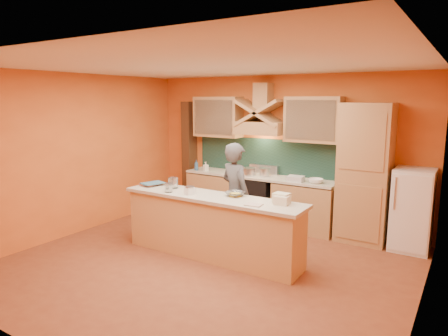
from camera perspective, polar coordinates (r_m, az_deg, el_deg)
The scene contains 36 objects.
floor at distance 5.94m, azimuth -2.55°, elevation -13.57°, with size 5.50×5.00×0.01m, color brown.
ceiling at distance 5.47m, azimuth -2.78°, elevation 14.46°, with size 5.50×5.00×0.01m, color white.
wall_back at distance 7.70m, azimuth 8.02°, elevation 2.60°, with size 5.50×0.02×2.80m, color orange.
wall_front at distance 3.81m, azimuth -24.76°, elevation -5.68°, with size 5.50×0.02×2.80m, color orange.
wall_left at distance 7.44m, azimuth -20.36°, elevation 1.82°, with size 0.02×5.00×2.80m, color orange.
wall_right at distance 4.59m, azimuth 26.89°, elevation -3.31°, with size 0.02×5.00×2.80m, color orange.
base_cabinet_left at distance 8.20m, azimuth -1.02°, elevation -3.75°, with size 1.10×0.60×0.86m, color tan.
base_cabinet_right at distance 7.37m, azimuth 11.51°, elevation -5.53°, with size 1.10×0.60×0.86m, color tan.
counter_top at distance 7.64m, azimuth 4.96°, elevation -1.20°, with size 3.00×0.62×0.04m, color beige.
stove at distance 7.73m, azimuth 4.91°, elevation -4.48°, with size 0.60×0.58×0.90m, color black.
backsplash at distance 7.83m, azimuth 5.95°, elevation 1.65°, with size 3.00×0.03×0.70m, color #16312B.
range_hood at distance 7.56m, azimuth 5.23°, elevation 5.72°, with size 0.92×0.50×0.24m, color tan.
hood_chimney at distance 7.63m, azimuth 5.65°, elevation 10.11°, with size 0.30×0.30×0.50m, color tan.
upper_cabinet_left at distance 8.11m, azimuth -0.86°, elevation 7.31°, with size 1.00×0.35×0.80m, color tan.
upper_cabinet_right at distance 7.22m, azimuth 12.67°, elevation 6.76°, with size 1.00×0.35×0.80m, color tan.
pantry_column at distance 6.94m, azimuth 19.46°, elevation -0.76°, with size 0.80×0.60×2.30m, color tan.
fridge at distance 6.92m, azimuth 25.30°, elevation -5.41°, with size 0.58×0.60×1.30m, color white.
trim_column_left at distance 8.64m, azimuth -4.93°, elevation 1.77°, with size 0.20×0.30×2.30m, color #472816.
island_body at distance 6.06m, azimuth -1.74°, elevation -8.60°, with size 2.80×0.55×0.88m, color tan.
island_top at distance 5.93m, azimuth -1.76°, elevation -4.20°, with size 2.90×0.62×0.05m, color beige.
person at distance 6.38m, azimuth 1.65°, elevation -3.91°, with size 0.61×0.40×1.68m, color #4C4C51.
pot_large at distance 7.59m, azimuth 3.59°, elevation -0.70°, with size 0.25×0.25×0.14m, color silver.
pot_small at distance 7.54m, azimuth 5.81°, elevation -0.76°, with size 0.18×0.18×0.15m, color silver.
soap_bottle_a at distance 8.07m, azimuth -2.62°, elevation 0.23°, with size 0.08×0.08×0.18m, color white.
soap_bottle_b at distance 8.14m, azimuth -3.98°, elevation 0.42°, with size 0.08×0.08×0.22m, color #325C89.
bowl_back at distance 7.08m, azimuth 12.98°, elevation -1.81°, with size 0.25×0.25×0.08m, color white.
dish_rack at distance 7.15m, azimuth 10.18°, elevation -1.52°, with size 0.28×0.22×0.10m, color silver.
book_lower at distance 6.83m, azimuth -10.99°, elevation -2.14°, with size 0.26×0.35×0.03m, color #AD5A3E.
book_upper at distance 6.81m, azimuth -10.67°, elevation -2.00°, with size 0.26×0.35×0.03m, color #3A6781.
jar_large at distance 6.45m, azimuth -7.29°, elevation -2.12°, with size 0.16×0.16×0.17m, color white.
jar_small at distance 6.18m, azimuth -7.93°, elevation -2.79°, with size 0.12×0.12×0.14m, color silver.
kitchen_scale at distance 6.02m, azimuth -4.94°, elevation -3.26°, with size 0.12×0.12×0.10m, color white.
mixing_bowl at distance 5.89m, azimuth 1.61°, elevation -3.72°, with size 0.27×0.27×0.07m, color silver.
cloth at distance 5.41m, azimuth 4.26°, elevation -5.25°, with size 0.22×0.17×0.01m, color beige.
grocery_bag_a at distance 5.56m, azimuth 8.23°, elevation -4.27°, with size 0.21×0.17×0.14m, color beige.
grocery_bag_b at distance 5.48m, azimuth 8.21°, elevation -4.59°, with size 0.19×0.15×0.12m, color beige.
Camera 1 is at (3.11, -4.47, 2.36)m, focal length 32.00 mm.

